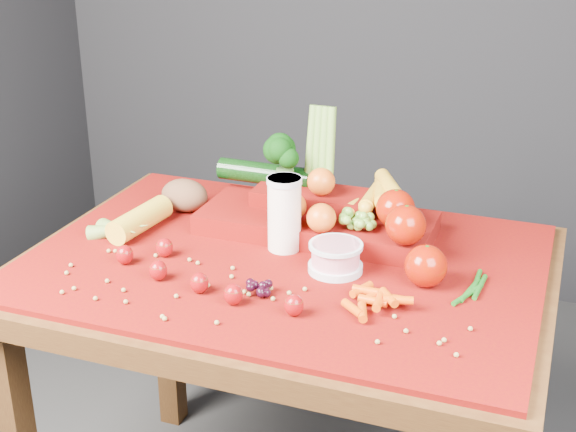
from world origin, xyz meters
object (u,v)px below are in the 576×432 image
(table, at_px, (285,303))
(produce_mound, at_px, (329,210))
(yogurt_bowl, at_px, (336,256))
(milk_glass, at_px, (284,211))

(table, height_order, produce_mound, produce_mound)
(table, bearing_deg, produce_mound, 72.35)
(produce_mound, bearing_deg, table, -107.65)
(table, height_order, yogurt_bowl, yogurt_bowl)
(table, bearing_deg, milk_glass, 111.19)
(yogurt_bowl, bearing_deg, produce_mound, 111.75)
(table, relative_size, yogurt_bowl, 9.86)
(milk_glass, bearing_deg, produce_mound, 58.44)
(milk_glass, relative_size, yogurt_bowl, 1.45)
(milk_glass, relative_size, produce_mound, 0.27)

